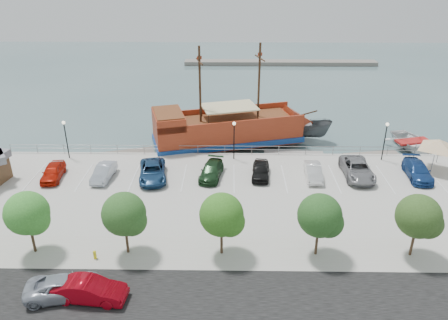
{
  "coord_description": "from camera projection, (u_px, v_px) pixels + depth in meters",
  "views": [
    {
      "loc": [
        -0.42,
        -36.41,
        20.34
      ],
      "look_at": [
        -1.0,
        2.0,
        2.0
      ],
      "focal_mm": 35.0,
      "sensor_mm": 36.0,
      "label": 1
    }
  ],
  "objects": [
    {
      "name": "parked_car_c",
      "position": [
        153.0,
        171.0,
        43.06
      ],
      "size": [
        3.39,
        5.85,
        1.53
      ],
      "primitive_type": "imported",
      "rotation": [
        0.0,
        0.0,
        0.16
      ],
      "color": "navy",
      "rests_on": "land_slab"
    },
    {
      "name": "parked_car_b",
      "position": [
        104.0,
        172.0,
        43.04
      ],
      "size": [
        1.8,
        4.32,
        1.39
      ],
      "primitive_type": "imported",
      "rotation": [
        0.0,
        0.0,
        -0.08
      ],
      "color": "#A5ACBB",
      "rests_on": "land_slab"
    },
    {
      "name": "parked_car_f",
      "position": [
        313.0,
        172.0,
        43.17
      ],
      "size": [
        1.59,
        4.23,
        1.38
      ],
      "primitive_type": "imported",
      "rotation": [
        0.0,
        0.0,
        -0.03
      ],
      "color": "silver",
      "rests_on": "land_slab"
    },
    {
      "name": "speedboat",
      "position": [
        412.0,
        144.0,
        51.83
      ],
      "size": [
        6.34,
        7.74,
        1.4
      ],
      "primitive_type": "imported",
      "rotation": [
        0.0,
        0.0,
        0.25
      ],
      "color": "silver",
      "rests_on": "ground"
    },
    {
      "name": "parked_car_a",
      "position": [
        53.0,
        172.0,
        43.08
      ],
      "size": [
        2.09,
        4.45,
        1.47
      ],
      "primitive_type": "imported",
      "rotation": [
        0.0,
        0.0,
        0.08
      ],
      "color": "#AF1505",
      "rests_on": "land_slab"
    },
    {
      "name": "dock_mid",
      "position": [
        294.0,
        156.0,
        50.17
      ],
      "size": [
        6.87,
        2.12,
        0.39
      ],
      "primitive_type": "cube",
      "rotation": [
        0.0,
        0.0,
        -0.02
      ],
      "color": "gray",
      "rests_on": "ground"
    },
    {
      "name": "seawall_railing",
      "position": [
        234.0,
        150.0,
        48.42
      ],
      "size": [
        50.0,
        0.06,
        1.0
      ],
      "color": "gray",
      "rests_on": "land_slab"
    },
    {
      "name": "parked_car_h",
      "position": [
        418.0,
        171.0,
        43.31
      ],
      "size": [
        2.4,
        5.22,
        1.48
      ],
      "primitive_type": "imported",
      "rotation": [
        0.0,
        0.0,
        -0.07
      ],
      "color": "navy",
      "rests_on": "land_slab"
    },
    {
      "name": "tree_d",
      "position": [
        223.0,
        216.0,
        31.11
      ],
      "size": [
        3.3,
        3.2,
        5.0
      ],
      "color": "#473321",
      "rests_on": "sidewalk"
    },
    {
      "name": "street_van",
      "position": [
        65.0,
        287.0,
        28.32
      ],
      "size": [
        5.36,
        3.19,
        1.4
      ],
      "primitive_type": "imported",
      "rotation": [
        0.0,
        0.0,
        1.75
      ],
      "color": "#949BA9",
      "rests_on": "street"
    },
    {
      "name": "parked_car_g",
      "position": [
        357.0,
        169.0,
        43.42
      ],
      "size": [
        2.7,
        5.8,
        1.61
      ],
      "primitive_type": "imported",
      "rotation": [
        0.0,
        0.0,
        -0.01
      ],
      "color": "gray",
      "rests_on": "land_slab"
    },
    {
      "name": "tree_f",
      "position": [
        421.0,
        218.0,
        30.92
      ],
      "size": [
        3.3,
        3.2,
        5.0
      ],
      "color": "#473321",
      "rests_on": "sidewalk"
    },
    {
      "name": "lamp_post_mid",
      "position": [
        234.0,
        134.0,
        46.21
      ],
      "size": [
        0.36,
        0.36,
        4.28
      ],
      "color": "black",
      "rests_on": "land_slab"
    },
    {
      "name": "lamp_post_right",
      "position": [
        386.0,
        135.0,
        45.99
      ],
      "size": [
        0.36,
        0.36,
        4.28
      ],
      "color": "black",
      "rests_on": "land_slab"
    },
    {
      "name": "tree_e",
      "position": [
        322.0,
        217.0,
        31.02
      ],
      "size": [
        3.3,
        3.2,
        5.0
      ],
      "color": "#473321",
      "rests_on": "sidewalk"
    },
    {
      "name": "far_shore",
      "position": [
        280.0,
        63.0,
        91.36
      ],
      "size": [
        40.0,
        3.0,
        0.8
      ],
      "primitive_type": "cube",
      "color": "slate",
      "rests_on": "ground"
    },
    {
      "name": "street_sedan",
      "position": [
        90.0,
        290.0,
        27.93
      ],
      "size": [
        4.83,
        2.09,
        1.55
      ],
      "primitive_type": "imported",
      "rotation": [
        0.0,
        0.0,
        1.47
      ],
      "color": "maroon",
      "rests_on": "street"
    },
    {
      "name": "dock_west",
      "position": [
        124.0,
        154.0,
        50.43
      ],
      "size": [
        7.08,
        3.89,
        0.39
      ],
      "primitive_type": "cube",
      "rotation": [
        0.0,
        0.0,
        0.3
      ],
      "color": "#6C645B",
      "rests_on": "ground"
    },
    {
      "name": "pirate_ship",
      "position": [
        239.0,
        129.0,
        52.36
      ],
      "size": [
        20.64,
        10.6,
        12.78
      ],
      "rotation": [
        0.0,
        0.0,
        0.27
      ],
      "color": "#983017",
      "rests_on": "ground"
    },
    {
      "name": "street",
      "position": [
        236.0,
        313.0,
        27.17
      ],
      "size": [
        100.0,
        8.0,
        0.04
      ],
      "primitive_type": "cube",
      "color": "black",
      "rests_on": "land_slab"
    },
    {
      "name": "dock_east",
      "position": [
        372.0,
        156.0,
        50.05
      ],
      "size": [
        6.62,
        2.86,
        0.37
      ],
      "primitive_type": "cube",
      "rotation": [
        0.0,
        0.0,
        0.17
      ],
      "color": "gray",
      "rests_on": "ground"
    },
    {
      "name": "tree_b",
      "position": [
        29.0,
        215.0,
        31.31
      ],
      "size": [
        3.3,
        3.2,
        5.0
      ],
      "color": "#473321",
      "rests_on": "sidewalk"
    },
    {
      "name": "ground",
      "position": [
        234.0,
        197.0,
        42.04
      ],
      "size": [
        160.0,
        160.0,
        0.0
      ],
      "primitive_type": "plane",
      "color": "#3F5A5F"
    },
    {
      "name": "tree_c",
      "position": [
        126.0,
        216.0,
        31.21
      ],
      "size": [
        3.3,
        3.2,
        5.0
      ],
      "color": "#473321",
      "rests_on": "sidewalk"
    },
    {
      "name": "patrol_boat",
      "position": [
        304.0,
        131.0,
        54.14
      ],
      "size": [
        7.1,
        3.87,
        2.6
      ],
      "primitive_type": "imported",
      "rotation": [
        0.0,
        0.0,
        1.36
      ],
      "color": "#474B4E",
      "rests_on": "ground"
    },
    {
      "name": "parked_car_d",
      "position": [
        212.0,
        171.0,
        43.39
      ],
      "size": [
        2.65,
        4.98,
        1.37
      ],
      "primitive_type": "imported",
      "rotation": [
        0.0,
        0.0,
        -0.16
      ],
      "color": "#163419",
      "rests_on": "land_slab"
    },
    {
      "name": "sidewalk",
      "position": [
        235.0,
        253.0,
        32.58
      ],
      "size": [
        100.0,
        4.0,
        0.05
      ],
      "primitive_type": "cube",
      "color": "#A9A49A",
      "rests_on": "land_slab"
    },
    {
      "name": "parked_car_e",
      "position": [
        261.0,
        170.0,
        43.42
      ],
      "size": [
        2.09,
        4.39,
        1.45
      ],
      "primitive_type": "imported",
      "rotation": [
        0.0,
        0.0,
        -0.09
      ],
      "color": "black",
      "rests_on": "land_slab"
    },
    {
      "name": "fire_hydrant",
      "position": [
        95.0,
        254.0,
        31.84
      ],
      "size": [
        0.25,
        0.25,
        0.72
      ],
      "rotation": [
        0.0,
        0.0,
        -0.18
      ],
      "color": "yellow",
      "rests_on": "sidewalk"
    },
    {
      "name": "canopy_tent",
      "position": [
        440.0,
        140.0,
        43.64
      ],
      "size": [
        5.63,
        5.63,
        3.89
      ],
      "rotation": [
        0.0,
        0.0,
        0.23
      ],
      "color": "slate",
      "rests_on": "land_slab"
    },
    {
      "name": "lamp_post_left",
      "position": [
        65.0,
        133.0,
        46.46
      ],
      "size": [
        0.36,
        0.36,
        4.28
      ],
      "color": "black",
      "rests_on": "land_slab"
    }
  ]
}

